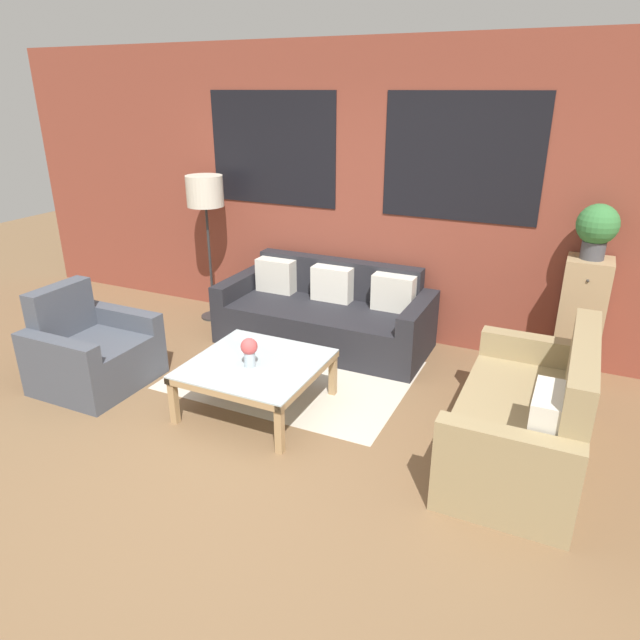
{
  "coord_description": "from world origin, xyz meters",
  "views": [
    {
      "loc": [
        2.02,
        -2.8,
        2.36
      ],
      "look_at": [
        0.13,
        1.24,
        0.55
      ],
      "focal_mm": 32.0,
      "sensor_mm": 36.0,
      "label": 1
    }
  ],
  "objects_px": {
    "coffee_table": "(256,368)",
    "drawer_cabinet": "(580,320)",
    "settee_vintage": "(527,421)",
    "floor_lamp": "(205,197)",
    "flower_vase": "(249,350)",
    "armchair_corner": "(92,353)",
    "potted_plant": "(597,228)",
    "couch_dark": "(326,316)"
  },
  "relations": [
    {
      "from": "armchair_corner",
      "to": "flower_vase",
      "type": "xyz_separation_m",
      "value": [
        1.48,
        0.16,
        0.26
      ]
    },
    {
      "from": "armchair_corner",
      "to": "floor_lamp",
      "type": "distance_m",
      "value": 2.0
    },
    {
      "from": "drawer_cabinet",
      "to": "potted_plant",
      "type": "height_order",
      "value": "potted_plant"
    },
    {
      "from": "flower_vase",
      "to": "couch_dark",
      "type": "bearing_deg",
      "value": 91.21
    },
    {
      "from": "drawer_cabinet",
      "to": "potted_plant",
      "type": "distance_m",
      "value": 0.8
    },
    {
      "from": "potted_plant",
      "to": "flower_vase",
      "type": "relative_size",
      "value": 1.94
    },
    {
      "from": "couch_dark",
      "to": "coffee_table",
      "type": "bearing_deg",
      "value": -88.53
    },
    {
      "from": "coffee_table",
      "to": "floor_lamp",
      "type": "relative_size",
      "value": 0.64
    },
    {
      "from": "floor_lamp",
      "to": "coffee_table",
      "type": "bearing_deg",
      "value": -45.53
    },
    {
      "from": "couch_dark",
      "to": "armchair_corner",
      "type": "height_order",
      "value": "armchair_corner"
    },
    {
      "from": "drawer_cabinet",
      "to": "potted_plant",
      "type": "xyz_separation_m",
      "value": [
        -0.0,
        0.0,
        0.8
      ]
    },
    {
      "from": "settee_vintage",
      "to": "floor_lamp",
      "type": "relative_size",
      "value": 1.01
    },
    {
      "from": "armchair_corner",
      "to": "flower_vase",
      "type": "height_order",
      "value": "armchair_corner"
    },
    {
      "from": "coffee_table",
      "to": "couch_dark",
      "type": "bearing_deg",
      "value": 91.47
    },
    {
      "from": "coffee_table",
      "to": "drawer_cabinet",
      "type": "xyz_separation_m",
      "value": [
        2.23,
        1.62,
        0.19
      ]
    },
    {
      "from": "floor_lamp",
      "to": "flower_vase",
      "type": "xyz_separation_m",
      "value": [
        1.44,
        -1.55,
        -0.79
      ]
    },
    {
      "from": "couch_dark",
      "to": "coffee_table",
      "type": "height_order",
      "value": "couch_dark"
    },
    {
      "from": "settee_vintage",
      "to": "armchair_corner",
      "type": "bearing_deg",
      "value": -173.4
    },
    {
      "from": "armchair_corner",
      "to": "potted_plant",
      "type": "bearing_deg",
      "value": 26.44
    },
    {
      "from": "settee_vintage",
      "to": "floor_lamp",
      "type": "bearing_deg",
      "value": 159.3
    },
    {
      "from": "armchair_corner",
      "to": "floor_lamp",
      "type": "bearing_deg",
      "value": 88.65
    },
    {
      "from": "coffee_table",
      "to": "flower_vase",
      "type": "height_order",
      "value": "flower_vase"
    },
    {
      "from": "armchair_corner",
      "to": "drawer_cabinet",
      "type": "relative_size",
      "value": 0.8
    },
    {
      "from": "settee_vintage",
      "to": "armchair_corner",
      "type": "relative_size",
      "value": 1.8
    },
    {
      "from": "settee_vintage",
      "to": "potted_plant",
      "type": "height_order",
      "value": "potted_plant"
    },
    {
      "from": "potted_plant",
      "to": "couch_dark",
      "type": "bearing_deg",
      "value": -174.12
    },
    {
      "from": "floor_lamp",
      "to": "flower_vase",
      "type": "distance_m",
      "value": 2.26
    },
    {
      "from": "armchair_corner",
      "to": "flower_vase",
      "type": "relative_size",
      "value": 3.77
    },
    {
      "from": "floor_lamp",
      "to": "drawer_cabinet",
      "type": "bearing_deg",
      "value": 2.25
    },
    {
      "from": "drawer_cabinet",
      "to": "flower_vase",
      "type": "distance_m",
      "value": 2.8
    },
    {
      "from": "floor_lamp",
      "to": "potted_plant",
      "type": "relative_size",
      "value": 3.47
    },
    {
      "from": "drawer_cabinet",
      "to": "flower_vase",
      "type": "relative_size",
      "value": 4.71
    },
    {
      "from": "couch_dark",
      "to": "drawer_cabinet",
      "type": "xyz_separation_m",
      "value": [
        2.26,
        0.23,
        0.26
      ]
    },
    {
      "from": "flower_vase",
      "to": "potted_plant",
      "type": "bearing_deg",
      "value": 37.13
    },
    {
      "from": "couch_dark",
      "to": "settee_vintage",
      "type": "xyz_separation_m",
      "value": [
        2.03,
        -1.21,
        0.03
      ]
    },
    {
      "from": "settee_vintage",
      "to": "floor_lamp",
      "type": "height_order",
      "value": "floor_lamp"
    },
    {
      "from": "settee_vintage",
      "to": "coffee_table",
      "type": "bearing_deg",
      "value": -175.07
    },
    {
      "from": "settee_vintage",
      "to": "floor_lamp",
      "type": "distance_m",
      "value": 3.82
    },
    {
      "from": "armchair_corner",
      "to": "settee_vintage",
      "type": "bearing_deg",
      "value": 6.6
    },
    {
      "from": "settee_vintage",
      "to": "coffee_table",
      "type": "xyz_separation_m",
      "value": [
        -2.0,
        -0.17,
        0.04
      ]
    },
    {
      "from": "couch_dark",
      "to": "settee_vintage",
      "type": "distance_m",
      "value": 2.36
    },
    {
      "from": "armchair_corner",
      "to": "drawer_cabinet",
      "type": "bearing_deg",
      "value": 26.44
    }
  ]
}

